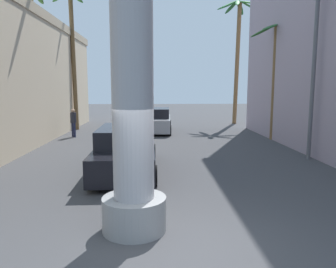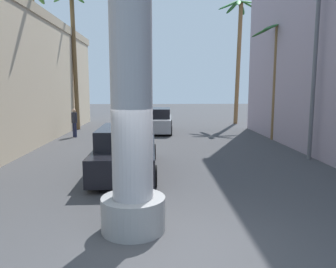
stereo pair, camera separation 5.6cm
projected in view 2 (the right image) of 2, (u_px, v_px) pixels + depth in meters
The scene contains 10 objects.
ground_plane at pixel (164, 148), 15.77m from camera, with size 85.36×85.36×0.00m, color #424244.
street_lamp at pixel (306, 57), 12.80m from camera, with size 2.32×0.28×6.75m.
traffic_light_mast at pixel (12, 33), 9.25m from camera, with size 4.93×0.32×6.36m.
car_lead at pixel (127, 150), 11.36m from camera, with size 2.12×5.22×1.56m.
car_far at pixel (157, 121), 21.55m from camera, with size 2.14×4.75×1.56m.
palm_tree_far_left at pixel (73, 43), 22.13m from camera, with size 2.91×2.95×9.31m.
palm_tree_mid_left at pixel (30, 51), 15.67m from camera, with size 3.14×3.31×7.96m.
palm_tree_far_right at pixel (238, 44), 25.75m from camera, with size 3.18×3.23×9.65m.
palm_tree_mid_right at pixel (277, 67), 17.90m from camera, with size 2.87×2.78×6.38m.
pedestrian_far_left at pixel (74, 121), 19.22m from camera, with size 0.48×0.48×1.68m.
Camera 2 is at (-0.34, -5.51, 2.91)m, focal length 35.00 mm.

